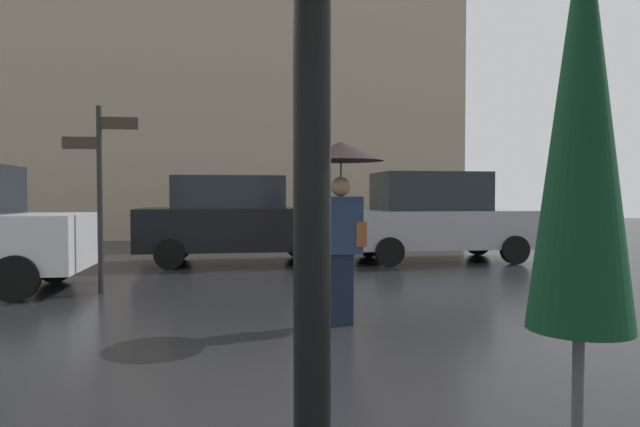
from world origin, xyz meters
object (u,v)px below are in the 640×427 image
parked_car_distant (435,217)px  street_signpost (100,180)px  folded_patio_umbrella_near (582,156)px  pedestrian_with_umbrella (341,185)px  parked_car_left (236,219)px

parked_car_distant → street_signpost: street_signpost is taller
folded_patio_umbrella_near → parked_car_distant: bearing=72.3°
parked_car_distant → street_signpost: 7.30m
pedestrian_with_umbrella → parked_car_left: bearing=-63.8°
folded_patio_umbrella_near → parked_car_left: bearing=95.6°
folded_patio_umbrella_near → parked_car_distant: 11.07m
folded_patio_umbrella_near → pedestrian_with_umbrella: folded_patio_umbrella_near is taller
pedestrian_with_umbrella → street_signpost: 4.03m
pedestrian_with_umbrella → folded_patio_umbrella_near: bearing=103.7°
parked_car_left → parked_car_distant: parked_car_distant is taller
pedestrian_with_umbrella → parked_car_distant: size_ratio=0.49×
pedestrian_with_umbrella → parked_car_left: size_ratio=0.49×
parked_car_left → parked_car_distant: bearing=13.7°
parked_car_left → street_signpost: bearing=-103.7°
pedestrian_with_umbrella → parked_car_distant: (3.25, 5.87, -0.61)m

